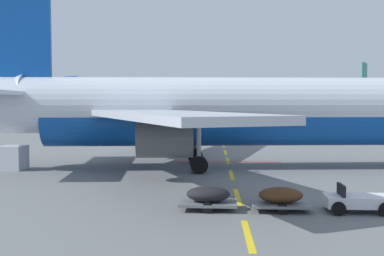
# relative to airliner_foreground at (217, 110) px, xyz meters

# --- Properties ---
(apron_paint_markings) EXTENTS (8.00, 95.59, 0.01)m
(apron_paint_markings) POSITION_rel_airliner_foreground_xyz_m (0.85, 19.29, -3.95)
(apron_paint_markings) COLOR yellow
(apron_paint_markings) RESTS_ON ground
(airliner_foreground) EXTENTS (34.82, 34.51, 12.20)m
(airliner_foreground) POSITION_rel_airliner_foreground_xyz_m (0.00, 0.00, 0.00)
(airliner_foreground) COLOR silver
(airliner_foreground) RESTS_ON ground
(airliner_mid_left) EXTENTS (33.16, 34.87, 12.71)m
(airliner_mid_left) POSITION_rel_airliner_foreground_xyz_m (37.38, 81.46, 0.17)
(airliner_mid_left) COLOR white
(airliner_mid_left) RESTS_ON ground
(airliner_far_right) EXTENTS (29.72, 28.18, 10.89)m
(airliner_far_right) POSITION_rel_airliner_foreground_xyz_m (-23.99, 77.71, -0.42)
(airliner_far_right) COLOR white
(airliner_far_right) RESTS_ON ground
(baggage_train) EXTENTS (8.64, 1.78, 1.14)m
(baggage_train) POSITION_rel_airliner_foreground_xyz_m (2.51, -13.19, -3.42)
(baggage_train) COLOR silver
(baggage_train) RESTS_ON ground
(uld_cargo_container) EXTENTS (1.71, 1.67, 1.60)m
(uld_cargo_container) POSITION_rel_airliner_foreground_xyz_m (-13.65, -1.63, -3.15)
(uld_cargo_container) COLOR #B7BCC6
(uld_cargo_container) RESTS_ON ground
(apron_light_mast_near) EXTENTS (1.80, 1.80, 26.88)m
(apron_light_mast_near) POSITION_rel_airliner_foreground_xyz_m (-27.81, 42.39, 12.61)
(apron_light_mast_near) COLOR slate
(apron_light_mast_near) RESTS_ON ground
(terminal_satellite) EXTENTS (75.08, 26.72, 11.99)m
(terminal_satellite) POSITION_rel_airliner_foreground_xyz_m (-11.43, 126.69, 1.26)
(terminal_satellite) COLOR gray
(terminal_satellite) RESTS_ON ground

